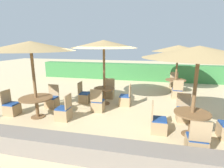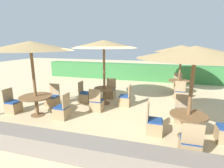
{
  "view_description": "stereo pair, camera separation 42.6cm",
  "coord_description": "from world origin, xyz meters",
  "px_view_note": "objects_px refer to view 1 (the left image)",
  "views": [
    {
      "loc": [
        1.6,
        -6.55,
        2.64
      ],
      "look_at": [
        0.0,
        0.6,
        0.9
      ],
      "focal_mm": 28.0,
      "sensor_mm": 36.0,
      "label": 1
    },
    {
      "loc": [
        2.01,
        -6.44,
        2.64
      ],
      "look_at": [
        0.0,
        0.6,
        0.9
      ],
      "focal_mm": 28.0,
      "sensor_mm": 36.0,
      "label": 2
    }
  ],
  "objects_px": {
    "parasol_center": "(104,44)",
    "patio_chair_center_north": "(109,93)",
    "patio_chair_center_west": "(84,97)",
    "round_table_front_right": "(192,118)",
    "patio_chair_front_left_west": "(11,108)",
    "patio_chair_front_right_south": "(196,144)",
    "patio_chair_front_right_west": "(158,124)",
    "patio_chair_front_left_east": "(64,113)",
    "round_table_front_left": "(36,101)",
    "patio_chair_center_east": "(125,100)",
    "round_table_center": "(104,92)",
    "patio_chair_back_right_south": "(177,93)",
    "round_table_back_right": "(175,82)",
    "parasol_front_left": "(31,46)",
    "patio_chair_center_south": "(98,105)",
    "patio_chair_back_right_north": "(174,84)",
    "patio_chair_front_left_north": "(52,101)",
    "parasol_front_right": "(199,52)",
    "patio_chair_front_right_north": "(183,113)",
    "parasol_back_right": "(178,48)"
  },
  "relations": [
    {
      "from": "patio_chair_front_left_west",
      "to": "patio_chair_center_east",
      "type": "xyz_separation_m",
      "value": [
        4.02,
        1.9,
        0.0
      ]
    },
    {
      "from": "patio_chair_front_left_west",
      "to": "patio_chair_center_west",
      "type": "height_order",
      "value": "same"
    },
    {
      "from": "patio_chair_front_left_west",
      "to": "patio_chair_front_right_south",
      "type": "bearing_deg",
      "value": 80.21
    },
    {
      "from": "patio_chair_front_left_north",
      "to": "parasol_center",
      "type": "bearing_deg",
      "value": -156.55
    },
    {
      "from": "patio_chair_front_right_west",
      "to": "round_table_back_right",
      "type": "distance_m",
      "value": 4.8
    },
    {
      "from": "patio_chair_center_east",
      "to": "patio_chair_center_west",
      "type": "xyz_separation_m",
      "value": [
        -1.86,
        0.0,
        0.0
      ]
    },
    {
      "from": "parasol_front_right",
      "to": "round_table_center",
      "type": "xyz_separation_m",
      "value": [
        -3.15,
        2.06,
        -1.87
      ]
    },
    {
      "from": "parasol_center",
      "to": "patio_chair_center_north",
      "type": "bearing_deg",
      "value": 89.91
    },
    {
      "from": "round_table_front_left",
      "to": "parasol_front_right",
      "type": "bearing_deg",
      "value": -1.57
    },
    {
      "from": "patio_chair_front_right_west",
      "to": "parasol_front_left",
      "type": "bearing_deg",
      "value": -92.55
    },
    {
      "from": "parasol_front_left",
      "to": "patio_chair_front_right_west",
      "type": "bearing_deg",
      "value": -2.55
    },
    {
      "from": "patio_chair_front_right_north",
      "to": "parasol_center",
      "type": "relative_size",
      "value": 0.34
    },
    {
      "from": "round_table_center",
      "to": "patio_chair_center_west",
      "type": "xyz_separation_m",
      "value": [
        -0.93,
        -0.02,
        -0.27
      ]
    },
    {
      "from": "parasol_center",
      "to": "patio_chair_front_right_south",
      "type": "bearing_deg",
      "value": -43.98
    },
    {
      "from": "patio_chair_front_right_south",
      "to": "patio_chair_back_right_south",
      "type": "distance_m",
      "value": 4.52
    },
    {
      "from": "round_table_front_left",
      "to": "patio_chair_front_right_south",
      "type": "xyz_separation_m",
      "value": [
        5.08,
        -1.07,
        -0.34
      ]
    },
    {
      "from": "parasol_front_left",
      "to": "patio_chair_front_left_west",
      "type": "relative_size",
      "value": 3.18
    },
    {
      "from": "round_table_front_left",
      "to": "patio_chair_center_east",
      "type": "bearing_deg",
      "value": 33.01
    },
    {
      "from": "patio_chair_center_south",
      "to": "round_table_back_right",
      "type": "bearing_deg",
      "value": 46.48
    },
    {
      "from": "patio_chair_front_left_east",
      "to": "patio_chair_back_right_south",
      "type": "bearing_deg",
      "value": -50.64
    },
    {
      "from": "round_table_center",
      "to": "patio_chair_center_south",
      "type": "height_order",
      "value": "patio_chair_center_south"
    },
    {
      "from": "patio_chair_back_right_north",
      "to": "patio_chair_front_right_south",
      "type": "bearing_deg",
      "value": 87.99
    },
    {
      "from": "patio_chair_front_left_east",
      "to": "patio_chair_front_left_west",
      "type": "distance_m",
      "value": 2.13
    },
    {
      "from": "parasol_front_right",
      "to": "round_table_front_right",
      "type": "distance_m",
      "value": 1.85
    },
    {
      "from": "parasol_front_left",
      "to": "round_table_back_right",
      "type": "relative_size",
      "value": 2.77
    },
    {
      "from": "patio_chair_back_right_north",
      "to": "patio_chair_center_south",
      "type": "relative_size",
      "value": 1.0
    },
    {
      "from": "parasol_center",
      "to": "patio_chair_front_left_east",
      "type": "bearing_deg",
      "value": -116.7
    },
    {
      "from": "patio_chair_back_right_south",
      "to": "patio_chair_front_left_north",
      "type": "bearing_deg",
      "value": -155.36
    },
    {
      "from": "patio_chair_back_right_south",
      "to": "patio_chair_center_west",
      "type": "distance_m",
      "value": 4.44
    },
    {
      "from": "patio_chair_back_right_south",
      "to": "patio_chair_center_south",
      "type": "height_order",
      "value": "same"
    },
    {
      "from": "parasol_front_left",
      "to": "round_table_front_left",
      "type": "distance_m",
      "value": 1.92
    },
    {
      "from": "round_table_front_right",
      "to": "round_table_back_right",
      "type": "bearing_deg",
      "value": 88.54
    },
    {
      "from": "patio_chair_front_left_east",
      "to": "patio_chair_front_right_north",
      "type": "height_order",
      "value": "same"
    },
    {
      "from": "patio_chair_front_right_west",
      "to": "patio_chair_center_south",
      "type": "relative_size",
      "value": 1.0
    },
    {
      "from": "round_table_center",
      "to": "patio_chair_front_left_east",
      "type": "bearing_deg",
      "value": -116.7
    },
    {
      "from": "patio_chair_front_left_east",
      "to": "patio_chair_front_right_west",
      "type": "distance_m",
      "value": 3.2
    },
    {
      "from": "round_table_front_left",
      "to": "patio_chair_center_east",
      "type": "xyz_separation_m",
      "value": [
        2.92,
        1.9,
        -0.34
      ]
    },
    {
      "from": "round_table_back_right",
      "to": "patio_chair_back_right_north",
      "type": "relative_size",
      "value": 1.15
    },
    {
      "from": "patio_chair_center_west",
      "to": "round_table_front_right",
      "type": "bearing_deg",
      "value": 63.38
    },
    {
      "from": "patio_chair_front_left_west",
      "to": "patio_chair_back_right_north",
      "type": "bearing_deg",
      "value": 130.57
    },
    {
      "from": "parasol_front_left",
      "to": "patio_chair_front_right_west",
      "type": "height_order",
      "value": "parasol_front_left"
    },
    {
      "from": "patio_chair_front_right_west",
      "to": "patio_chair_front_right_south",
      "type": "xyz_separation_m",
      "value": [
        0.86,
        -0.88,
        0.0
      ]
    },
    {
      "from": "patio_chair_back_right_north",
      "to": "patio_chair_front_right_west",
      "type": "bearing_deg",
      "value": 79.15
    },
    {
      "from": "patio_chair_front_right_west",
      "to": "patio_chair_back_right_north",
      "type": "distance_m",
      "value": 5.78
    },
    {
      "from": "patio_chair_back_right_south",
      "to": "patio_chair_center_west",
      "type": "relative_size",
      "value": 1.0
    },
    {
      "from": "patio_chair_center_north",
      "to": "parasol_center",
      "type": "bearing_deg",
      "value": 89.91
    },
    {
      "from": "round_table_front_right",
      "to": "parasol_back_right",
      "type": "relative_size",
      "value": 0.37
    },
    {
      "from": "round_table_center",
      "to": "patio_chair_back_right_south",
      "type": "bearing_deg",
      "value": 25.37
    },
    {
      "from": "patio_chair_front_left_west",
      "to": "round_table_center",
      "type": "xyz_separation_m",
      "value": [
        3.08,
        1.92,
        0.27
      ]
    },
    {
      "from": "patio_chair_front_left_north",
      "to": "patio_chair_center_west",
      "type": "distance_m",
      "value": 1.4
    }
  ]
}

